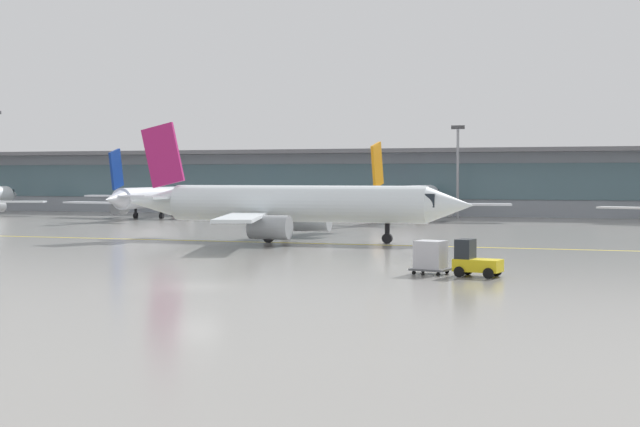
# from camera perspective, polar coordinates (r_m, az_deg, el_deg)

# --- Properties ---
(ground_plane) EXTENTS (400.00, 400.00, 0.00)m
(ground_plane) POSITION_cam_1_polar(r_m,az_deg,el_deg) (47.17, -7.79, -4.57)
(ground_plane) COLOR gray
(taxiway_centreline_stripe) EXTENTS (110.00, 1.23, 0.01)m
(taxiway_centreline_stripe) POSITION_cam_1_polar(r_m,az_deg,el_deg) (77.27, -1.90, -1.85)
(taxiway_centreline_stripe) COLOR yellow
(taxiway_centreline_stripe) RESTS_ON ground_plane
(terminal_concourse) EXTENTS (219.27, 11.00, 9.60)m
(terminal_concourse) POSITION_cam_1_polar(r_m,az_deg,el_deg) (133.41, 8.71, 2.01)
(terminal_concourse) COLOR #8C939E
(terminal_concourse) RESTS_ON ground_plane
(gate_airplane_1) EXTENTS (25.52, 27.52, 9.11)m
(gate_airplane_1) POSITION_cam_1_polar(r_m,az_deg,el_deg) (124.75, -10.49, 0.97)
(gate_airplane_1) COLOR silver
(gate_airplane_1) RESTS_ON ground_plane
(gate_airplane_2) EXTENTS (27.13, 29.31, 9.70)m
(gate_airplane_2) POSITION_cam_1_polar(r_m,az_deg,el_deg) (116.26, 5.45, 0.98)
(gate_airplane_2) COLOR silver
(gate_airplane_2) RESTS_ON ground_plane
(taxiing_regional_jet) EXTENTS (31.88, 29.74, 10.59)m
(taxiing_regional_jet) POSITION_cam_1_polar(r_m,az_deg,el_deg) (79.13, -1.71, 0.55)
(taxiing_regional_jet) COLOR white
(taxiing_regional_jet) RESTS_ON ground_plane
(baggage_tug) EXTENTS (2.83, 2.04, 2.10)m
(baggage_tug) POSITION_cam_1_polar(r_m,az_deg,el_deg) (52.08, 9.65, -2.94)
(baggage_tug) COLOR yellow
(baggage_tug) RESTS_ON ground_plane
(cargo_dolly_lead) EXTENTS (2.38, 1.98, 1.94)m
(cargo_dolly_lead) POSITION_cam_1_polar(r_m,az_deg,el_deg) (52.97, 6.95, -2.66)
(cargo_dolly_lead) COLOR #595B60
(cargo_dolly_lead) RESTS_ON ground_plane
(apron_light_mast_1) EXTENTS (1.80, 0.36, 12.53)m
(apron_light_mast_1) POSITION_cam_1_polar(r_m,az_deg,el_deg) (124.31, 8.64, 2.91)
(apron_light_mast_1) COLOR gray
(apron_light_mast_1) RESTS_ON ground_plane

